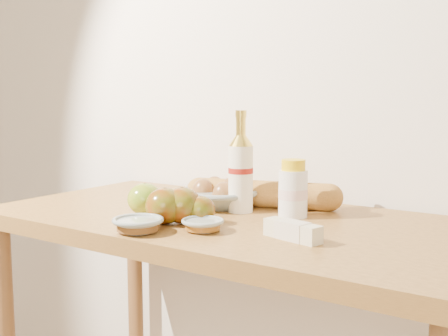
{
  "coord_description": "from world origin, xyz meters",
  "views": [
    {
      "loc": [
        0.72,
        0.08,
        1.18
      ],
      "look_at": [
        0.0,
        1.15,
        1.02
      ],
      "focal_mm": 45.0,
      "sensor_mm": 36.0,
      "label": 1
    }
  ],
  "objects_px": {
    "bourbon_bottle": "(241,171)",
    "cream_bottle": "(293,190)",
    "baguette": "(262,194)",
    "table": "(231,266)",
    "egg_bowl": "(220,195)"
  },
  "relations": [
    {
      "from": "table",
      "to": "cream_bottle",
      "type": "distance_m",
      "value": 0.24
    },
    {
      "from": "bourbon_bottle",
      "to": "egg_bowl",
      "type": "xyz_separation_m",
      "value": [
        -0.08,
        0.03,
        -0.07
      ]
    },
    {
      "from": "bourbon_bottle",
      "to": "cream_bottle",
      "type": "distance_m",
      "value": 0.14
    },
    {
      "from": "egg_bowl",
      "to": "baguette",
      "type": "distance_m",
      "value": 0.11
    },
    {
      "from": "table",
      "to": "cream_bottle",
      "type": "xyz_separation_m",
      "value": [
        0.13,
        0.08,
        0.19
      ]
    },
    {
      "from": "cream_bottle",
      "to": "baguette",
      "type": "xyz_separation_m",
      "value": [
        -0.12,
        0.06,
        -0.03
      ]
    },
    {
      "from": "cream_bottle",
      "to": "egg_bowl",
      "type": "bearing_deg",
      "value": 175.64
    },
    {
      "from": "bourbon_bottle",
      "to": "egg_bowl",
      "type": "bearing_deg",
      "value": -174.64
    },
    {
      "from": "cream_bottle",
      "to": "baguette",
      "type": "distance_m",
      "value": 0.14
    },
    {
      "from": "bourbon_bottle",
      "to": "baguette",
      "type": "bearing_deg",
      "value": 103.94
    },
    {
      "from": "egg_bowl",
      "to": "baguette",
      "type": "bearing_deg",
      "value": 32.53
    },
    {
      "from": "egg_bowl",
      "to": "table",
      "type": "bearing_deg",
      "value": -43.29
    },
    {
      "from": "bourbon_bottle",
      "to": "baguette",
      "type": "height_order",
      "value": "bourbon_bottle"
    },
    {
      "from": "cream_bottle",
      "to": "egg_bowl",
      "type": "distance_m",
      "value": 0.22
    },
    {
      "from": "cream_bottle",
      "to": "egg_bowl",
      "type": "xyz_separation_m",
      "value": [
        -0.21,
        0.01,
        -0.03
      ]
    }
  ]
}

